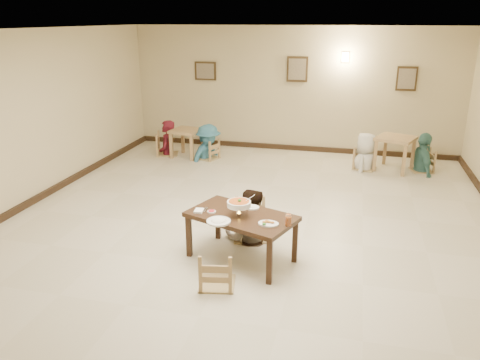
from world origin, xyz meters
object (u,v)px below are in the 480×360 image
(main_table, at_px, (241,220))
(bg_chair_rr, at_px, (424,151))
(drink_glass, at_px, (288,220))
(bg_table_right, at_px, (395,143))
(bg_diner_a, at_px, (166,121))
(main_diner, at_px, (250,189))
(bg_diner_b, at_px, (207,124))
(curry_warmer, at_px, (239,204))
(bg_table_left, at_px, (187,135))
(bg_diner_d, at_px, (426,133))
(chair_near, at_px, (217,252))
(bg_chair_ll, at_px, (167,134))
(chair_far, at_px, (251,205))
(bg_chair_rl, at_px, (366,148))
(bg_diner_c, at_px, (367,133))
(bg_chair_lr, at_px, (208,140))

(main_table, relative_size, bg_chair_rr, 1.75)
(drink_glass, distance_m, bg_table_right, 5.14)
(drink_glass, height_order, bg_diner_a, bg_diner_a)
(bg_chair_rr, distance_m, bg_diner_a, 5.88)
(main_diner, bearing_deg, bg_diner_b, -68.59)
(curry_warmer, bearing_deg, bg_table_left, 117.74)
(bg_diner_a, xyz_separation_m, bg_diner_d, (5.87, 0.13, 0.01))
(chair_near, xyz_separation_m, bg_chair_ll, (-2.85, 5.35, 0.06))
(chair_far, xyz_separation_m, drink_glass, (0.69, -0.89, 0.21))
(chair_far, relative_size, curry_warmer, 2.99)
(curry_warmer, height_order, bg_diner_b, bg_diner_b)
(drink_glass, distance_m, bg_diner_d, 5.43)
(bg_table_left, relative_size, bg_chair_ll, 0.74)
(chair_far, bearing_deg, drink_glass, -66.53)
(drink_glass, distance_m, bg_chair_rr, 5.43)
(bg_chair_rl, relative_size, bg_diner_c, 0.58)
(curry_warmer, xyz_separation_m, bg_chair_lr, (-1.90, 4.57, -0.38))
(main_diner, xyz_separation_m, bg_diner_d, (2.91, 4.12, 0.06))
(drink_glass, height_order, bg_table_left, drink_glass)
(bg_chair_lr, xyz_separation_m, bg_chair_rr, (4.80, 0.22, 0.01))
(chair_near, bearing_deg, bg_chair_rl, -119.77)
(bg_chair_rl, bearing_deg, drink_glass, -176.81)
(bg_table_left, xyz_separation_m, bg_chair_rr, (5.33, 0.18, -0.08))
(chair_near, height_order, bg_chair_rr, chair_near)
(main_table, bearing_deg, bg_table_left, 138.39)
(chair_near, relative_size, bg_table_left, 1.21)
(chair_near, relative_size, bg_chair_rl, 0.99)
(main_diner, xyz_separation_m, bg_diner_b, (-1.89, 3.90, 0.03))
(bg_table_right, bearing_deg, drink_glass, -108.30)
(drink_glass, distance_m, bg_diner_a, 6.05)
(chair_far, xyz_separation_m, bg_diner_b, (-1.89, 3.84, 0.30))
(chair_far, distance_m, bg_diner_b, 4.29)
(bg_diner_a, height_order, bg_diner_d, bg_diner_d)
(main_table, relative_size, drink_glass, 10.10)
(chair_near, distance_m, bg_chair_lr, 5.55)
(bg_chair_lr, xyz_separation_m, bg_chair_rl, (3.59, 0.08, 0.02))
(main_diner, relative_size, bg_table_left, 2.07)
(bg_chair_ll, bearing_deg, chair_far, -160.15)
(chair_near, bearing_deg, drink_glass, -157.69)
(main_table, bearing_deg, bg_diner_a, 143.03)
(bg_chair_lr, height_order, bg_diner_c, bg_diner_c)
(bg_diner_c, bearing_deg, bg_chair_rl, -164.33)
(chair_far, bearing_deg, bg_chair_ll, 112.69)
(bg_table_right, distance_m, bg_chair_rr, 0.62)
(bg_table_right, xyz_separation_m, bg_chair_rr, (0.60, 0.07, -0.15))
(bg_diner_a, xyz_separation_m, bg_diner_c, (4.66, -0.02, -0.04))
(curry_warmer, relative_size, bg_chair_lr, 0.39)
(bg_table_left, bearing_deg, bg_chair_ll, 174.50)
(chair_far, distance_m, main_diner, 0.27)
(main_diner, relative_size, bg_diner_d, 0.93)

